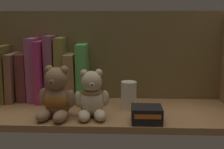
{
  "coord_description": "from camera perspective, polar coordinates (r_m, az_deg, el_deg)",
  "views": [
    {
      "loc": [
        6.59,
        -84.98,
        30.45
      ],
      "look_at": [
        3.08,
        0.0,
        13.65
      ],
      "focal_mm": 44.77,
      "sensor_mm": 36.0,
      "label": 1
    }
  ],
  "objects": [
    {
      "name": "book_4",
      "position": [
        1.02,
        -15.57,
        1.01
      ],
      "size": [
        3.16,
        10.71,
        22.18
      ],
      "primitive_type": "cube",
      "color": "#A7537C",
      "rests_on": "shelf_board"
    },
    {
      "name": "book_3",
      "position": [
        1.04,
        -17.45,
        -0.48
      ],
      "size": [
        3.38,
        9.5,
        16.67
      ],
      "primitive_type": "cube",
      "color": "brown",
      "rests_on": "shelf_board"
    },
    {
      "name": "teddy_bear_smaller",
      "position": [
        0.82,
        -4.16,
        -4.61
      ],
      "size": [
        10.56,
        10.92,
        14.27
      ],
      "color": "beige",
      "rests_on": "shelf_board"
    },
    {
      "name": "small_product_box",
      "position": [
        0.8,
        7.09,
        -8.1
      ],
      "size": [
        8.49,
        7.21,
        4.51
      ],
      "color": "black",
      "rests_on": "shelf_board"
    },
    {
      "name": "teddy_bear_larger",
      "position": [
        0.84,
        -11.19,
        -4.56
      ],
      "size": [
        11.44,
        12.23,
        15.42
      ],
      "color": "#93704C",
      "rests_on": "shelf_board"
    },
    {
      "name": "shelf_board",
      "position": [
        0.9,
        -1.97,
        -7.89
      ],
      "size": [
        82.59,
        28.22,
        2.0
      ],
      "primitive_type": "cube",
      "color": "#9E7042",
      "rests_on": "ground"
    },
    {
      "name": "pillar_candle",
      "position": [
        0.9,
        3.41,
        -4.23
      ],
      "size": [
        5.01,
        5.01,
        8.9
      ],
      "primitive_type": "cylinder",
      "color": "silver",
      "rests_on": "shelf_board"
    },
    {
      "name": "book_9",
      "position": [
        0.99,
        -6.01,
        0.39
      ],
      "size": [
        3.59,
        10.41,
        20.16
      ],
      "primitive_type": "cube",
      "color": "#5ABF58",
      "rests_on": "shelf_board"
    },
    {
      "name": "book_6",
      "position": [
        1.01,
        -12.27,
        1.24
      ],
      "size": [
        3.02,
        9.92,
        23.06
      ],
      "primitive_type": "cube",
      "color": "#935573",
      "rests_on": "shelf_board"
    },
    {
      "name": "shelf_back_panel",
      "position": [
        1.01,
        -1.4,
        3.33
      ],
      "size": [
        84.99,
        1.2,
        33.37
      ],
      "primitive_type": "cube",
      "color": "brown",
      "rests_on": "ground"
    },
    {
      "name": "book_7",
      "position": [
        1.0,
        -10.38,
        1.04
      ],
      "size": [
        3.39,
        10.63,
        22.44
      ],
      "primitive_type": "cube",
      "rotation": [
        0.0,
        0.03,
        0.0
      ],
      "color": "olive",
      "rests_on": "shelf_board"
    },
    {
      "name": "book_5",
      "position": [
        1.02,
        -13.9,
        0.76
      ],
      "size": [
        2.06,
        14.99,
        21.31
      ],
      "primitive_type": "cube",
      "color": "#B53070",
      "rests_on": "shelf_board"
    },
    {
      "name": "book_2",
      "position": [
        1.05,
        -19.18,
        -0.39
      ],
      "size": [
        3.0,
        13.66,
        17.0
      ],
      "primitive_type": "cube",
      "rotation": [
        0.0,
        0.03,
        0.0
      ],
      "color": "brown",
      "rests_on": "shelf_board"
    },
    {
      "name": "book_8",
      "position": [
        1.0,
        -8.28,
        -0.55
      ],
      "size": [
        3.97,
        11.69,
        16.86
      ],
      "primitive_type": "cube",
      "rotation": [
        0.0,
        -0.03,
        0.0
      ],
      "color": "#9E7E4E",
      "rests_on": "shelf_board"
    },
    {
      "name": "book_1",
      "position": [
        1.06,
        -20.87,
        0.33
      ],
      "size": [
        3.16,
        14.46,
        19.59
      ],
      "primitive_type": "cube",
      "color": "brown",
      "rests_on": "shelf_board"
    }
  ]
}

